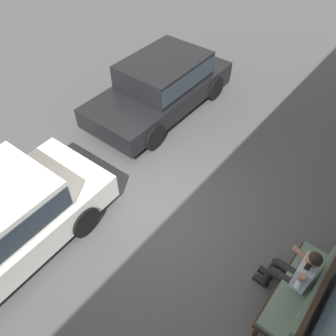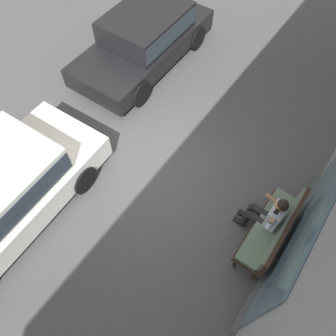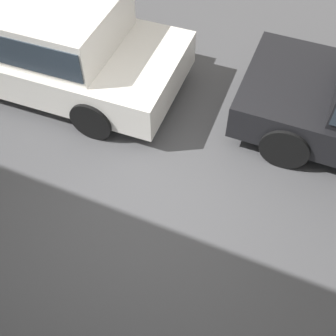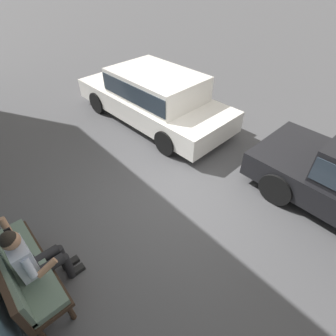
# 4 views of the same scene
# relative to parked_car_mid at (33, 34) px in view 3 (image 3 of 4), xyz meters

# --- Properties ---
(ground_plane) EXTENTS (60.00, 60.00, 0.00)m
(ground_plane) POSITION_rel_parked_car_mid_xyz_m (-2.57, 1.55, -0.76)
(ground_plane) COLOR #4C4C4F
(parked_car_mid) EXTENTS (4.71, 2.07, 1.40)m
(parked_car_mid) POSITION_rel_parked_car_mid_xyz_m (0.00, 0.00, 0.00)
(parked_car_mid) COLOR white
(parked_car_mid) RESTS_ON ground_plane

